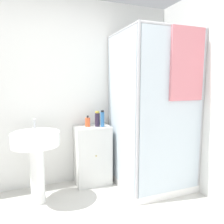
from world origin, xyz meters
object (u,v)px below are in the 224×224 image
shampoo_bottle_tall_black (97,119)px  shampoo_bottle_blue (102,119)px  sink (36,149)px  soap_dispenser (88,122)px

shampoo_bottle_tall_black → shampoo_bottle_blue: (0.06, -0.05, 0.01)m
sink → shampoo_bottle_tall_black: size_ratio=4.68×
shampoo_bottle_tall_black → soap_dispenser: bearing=162.7°
sink → shampoo_bottle_blue: (0.86, 0.17, 0.27)m
soap_dispenser → shampoo_bottle_blue: (0.18, -0.08, 0.05)m
sink → soap_dispenser: sink is taller
soap_dispenser → shampoo_bottle_tall_black: bearing=-17.3°
sink → soap_dispenser: 0.76m
sink → shampoo_bottle_blue: bearing=11.3°
shampoo_bottle_tall_black → shampoo_bottle_blue: shampoo_bottle_blue is taller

